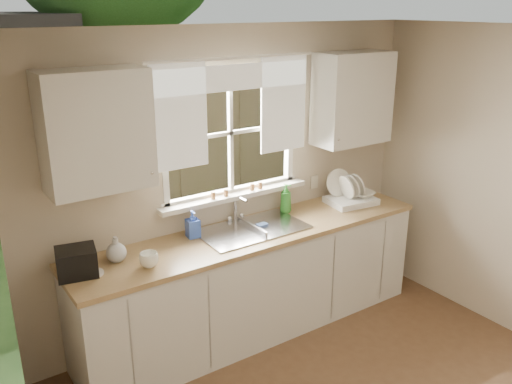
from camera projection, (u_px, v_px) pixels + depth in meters
room_walls at (437, 282)px, 2.88m from camera, size 3.62×4.02×2.50m
ceiling at (455, 35)px, 2.52m from camera, size 3.60×4.00×0.02m
window at (232, 153)px, 4.42m from camera, size 1.38×0.16×1.06m
curtains at (234, 99)px, 4.23m from camera, size 1.50×0.03×0.81m
base_cabinets at (254, 283)px, 4.51m from camera, size 3.00×0.62×0.87m
countertop at (254, 233)px, 4.36m from camera, size 3.04×0.65×0.04m
upper_cabinet_left at (96, 131)px, 3.55m from camera, size 0.70×0.33×0.80m
upper_cabinet_right at (353, 98)px, 4.77m from camera, size 0.70×0.33×0.80m
wall_outlet at (314, 182)px, 5.00m from camera, size 0.08×0.01×0.12m
sill_jars at (238, 190)px, 4.48m from camera, size 0.50×0.04×0.06m
sink at (252, 238)px, 4.40m from camera, size 0.88×0.52×0.40m
dish_rack at (350, 196)px, 4.94m from camera, size 0.46×0.37×0.30m
bowl at (363, 194)px, 4.96m from camera, size 0.21×0.21×0.05m
soap_bottle_a at (286, 198)px, 4.70m from camera, size 0.13×0.13×0.26m
soap_bottle_b at (193, 224)px, 4.21m from camera, size 0.11×0.11×0.22m
soap_bottle_c at (116, 249)px, 3.82m from camera, size 0.17×0.17×0.19m
saucer at (92, 273)px, 3.65m from camera, size 0.16×0.16×0.01m
cup at (149, 260)px, 3.74m from camera, size 0.16×0.16×0.10m
black_appliance at (77, 262)px, 3.62m from camera, size 0.30×0.27×0.19m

